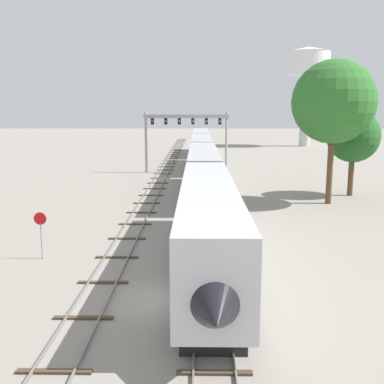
{
  "coord_description": "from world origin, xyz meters",
  "views": [
    {
      "loc": [
        1.41,
        -19.77,
        8.87
      ],
      "look_at": [
        1.0,
        12.0,
        3.0
      ],
      "focal_mm": 41.53,
      "sensor_mm": 36.0,
      "label": 1
    }
  ],
  "objects_px": {
    "stop_sign": "(41,229)",
    "trackside_tree_left": "(353,136)",
    "signal_gantry": "(186,128)",
    "passenger_train": "(202,159)",
    "water_tower": "(308,68)",
    "trackside_tree_mid": "(334,102)"
  },
  "relations": [
    {
      "from": "stop_sign",
      "to": "trackside_tree_left",
      "type": "height_order",
      "value": "trackside_tree_left"
    },
    {
      "from": "signal_gantry",
      "to": "passenger_train",
      "type": "bearing_deg",
      "value": -67.11
    },
    {
      "from": "signal_gantry",
      "to": "water_tower",
      "type": "distance_m",
      "value": 57.49
    },
    {
      "from": "trackside_tree_left",
      "to": "water_tower",
      "type": "bearing_deg",
      "value": 80.8
    },
    {
      "from": "passenger_train",
      "to": "signal_gantry",
      "type": "bearing_deg",
      "value": 112.89
    },
    {
      "from": "passenger_train",
      "to": "signal_gantry",
      "type": "height_order",
      "value": "signal_gantry"
    },
    {
      "from": "signal_gantry",
      "to": "trackside_tree_left",
      "type": "xyz_separation_m",
      "value": [
        17.75,
        -17.26,
        -0.14
      ]
    },
    {
      "from": "passenger_train",
      "to": "trackside_tree_left",
      "type": "bearing_deg",
      "value": -37.6
    },
    {
      "from": "passenger_train",
      "to": "stop_sign",
      "type": "xyz_separation_m",
      "value": [
        -10.0,
        -32.59,
        -0.73
      ]
    },
    {
      "from": "water_tower",
      "to": "trackside_tree_mid",
      "type": "bearing_deg",
      "value": -101.42
    },
    {
      "from": "trackside_tree_mid",
      "to": "stop_sign",
      "type": "bearing_deg",
      "value": -143.17
    },
    {
      "from": "passenger_train",
      "to": "trackside_tree_mid",
      "type": "height_order",
      "value": "trackside_tree_mid"
    },
    {
      "from": "water_tower",
      "to": "trackside_tree_left",
      "type": "xyz_separation_m",
      "value": [
        -10.63,
        -65.63,
        -12.82
      ]
    },
    {
      "from": "signal_gantry",
      "to": "trackside_tree_mid",
      "type": "xyz_separation_m",
      "value": [
        14.27,
        -21.42,
        3.27
      ]
    },
    {
      "from": "trackside_tree_mid",
      "to": "water_tower",
      "type": "bearing_deg",
      "value": 78.58
    },
    {
      "from": "passenger_train",
      "to": "trackside_tree_left",
      "type": "height_order",
      "value": "trackside_tree_left"
    },
    {
      "from": "water_tower",
      "to": "stop_sign",
      "type": "height_order",
      "value": "water_tower"
    },
    {
      "from": "trackside_tree_left",
      "to": "trackside_tree_mid",
      "type": "bearing_deg",
      "value": -129.86
    },
    {
      "from": "water_tower",
      "to": "stop_sign",
      "type": "xyz_separation_m",
      "value": [
        -36.12,
        -86.28,
        -17.15
      ]
    },
    {
      "from": "stop_sign",
      "to": "trackside_tree_mid",
      "type": "bearing_deg",
      "value": 36.83
    },
    {
      "from": "passenger_train",
      "to": "water_tower",
      "type": "distance_m",
      "value": 61.93
    },
    {
      "from": "trackside_tree_left",
      "to": "trackside_tree_mid",
      "type": "distance_m",
      "value": 6.4
    }
  ]
}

